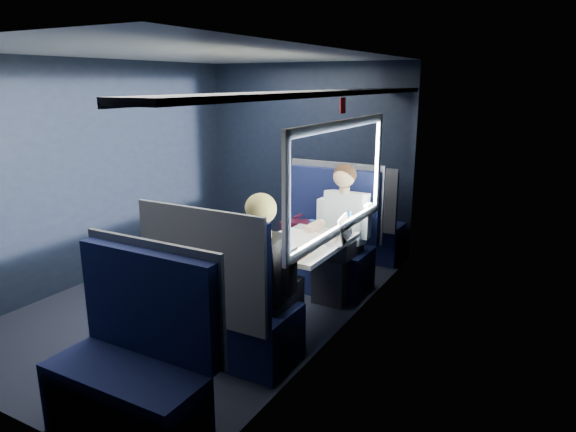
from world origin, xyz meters
The scene contains 13 objects.
ground centered at (0.00, 0.00, -0.01)m, with size 2.80×4.20×0.01m, color black.
room_shell centered at (0.02, 0.00, 1.48)m, with size 3.00×4.40×2.40m.
table centered at (1.03, 0.00, 0.66)m, with size 0.62×1.00×0.74m.
seat_bay_near centered at (0.84, 0.87, 0.42)m, with size 1.04×0.62×1.26m.
seat_bay_far centered at (0.85, -0.87, 0.41)m, with size 1.04×0.62×1.26m.
seat_row_front centered at (0.85, 1.80, 0.41)m, with size 1.04×0.51×1.16m.
seat_row_back centered at (0.85, -1.80, 0.41)m, with size 1.04×0.51×1.16m.
man centered at (1.10, 0.70, 0.72)m, with size 0.53×0.56×1.32m.
woman centered at (1.10, -0.71, 0.73)m, with size 0.53×0.56×1.32m.
papers centered at (0.97, -0.12, 0.74)m, with size 0.57×0.82×0.01m, color white.
laptop centered at (1.31, 0.14, 0.80)m, with size 0.29×0.35×0.23m.
bottle_small centered at (1.31, 0.38, 0.84)m, with size 0.06×0.06×0.22m.
cup centered at (1.32, 0.34, 0.78)m, with size 0.07×0.07×0.08m, color white.
Camera 1 is at (2.96, -3.72, 2.07)m, focal length 32.00 mm.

